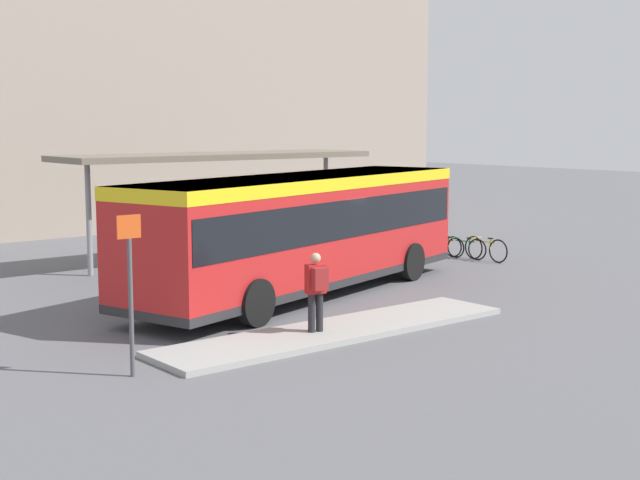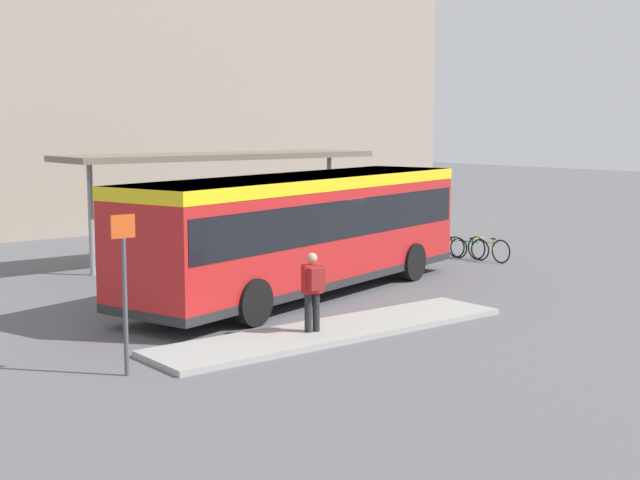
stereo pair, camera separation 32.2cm
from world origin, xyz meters
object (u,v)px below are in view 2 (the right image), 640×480
(bicycle_yellow, at_px, (489,249))
(bicycle_orange, at_px, (447,246))
(pedestrian_waiting, at_px, (313,287))
(bicycle_green, at_px, (468,248))
(platform_sign, at_px, (125,287))
(city_bus, at_px, (303,225))

(bicycle_yellow, height_order, bicycle_orange, bicycle_yellow)
(pedestrian_waiting, bearing_deg, bicycle_green, -50.14)
(bicycle_yellow, distance_m, platform_sign, 15.63)
(platform_sign, bearing_deg, bicycle_green, 20.44)
(bicycle_yellow, bearing_deg, bicycle_green, 10.89)
(bicycle_green, height_order, bicycle_orange, bicycle_green)
(city_bus, xyz_separation_m, platform_sign, (-6.84, -3.93, -0.22))
(bicycle_orange, bearing_deg, platform_sign, 105.78)
(city_bus, height_order, platform_sign, city_bus)
(city_bus, distance_m, pedestrian_waiting, 4.65)
(bicycle_orange, bearing_deg, bicycle_green, -175.50)
(city_bus, distance_m, bicycle_orange, 8.19)
(city_bus, xyz_separation_m, pedestrian_waiting, (-2.62, -3.77, -0.73))
(city_bus, distance_m, bicycle_green, 8.16)
(bicycle_yellow, height_order, platform_sign, platform_sign)
(city_bus, relative_size, pedestrian_waiting, 7.07)
(bicycle_green, distance_m, bicycle_orange, 0.77)
(pedestrian_waiting, relative_size, platform_sign, 0.58)
(bicycle_green, bearing_deg, pedestrian_waiting, 109.30)
(bicycle_green, relative_size, platform_sign, 0.58)
(pedestrian_waiting, bearing_deg, bicycle_yellow, -53.77)
(city_bus, bearing_deg, bicycle_green, -5.03)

